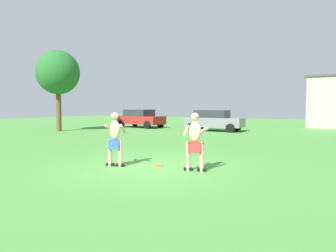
{
  "coord_description": "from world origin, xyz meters",
  "views": [
    {
      "loc": [
        5.76,
        -8.13,
        1.92
      ],
      "look_at": [
        0.2,
        0.73,
        1.26
      ],
      "focal_mm": 34.43,
      "sensor_mm": 36.0,
      "label": 1
    }
  ],
  "objects_px": {
    "player_in_blue": "(115,138)",
    "car_gray_mid_lot": "(214,120)",
    "car_red_near_post": "(140,118)",
    "tree_right_field": "(58,73)",
    "player_with_cap": "(195,139)",
    "frisbee": "(158,166)"
  },
  "relations": [
    {
      "from": "car_gray_mid_lot",
      "to": "tree_right_field",
      "type": "xyz_separation_m",
      "value": [
        -9.89,
        -6.31,
        3.56
      ]
    },
    {
      "from": "player_in_blue",
      "to": "car_gray_mid_lot",
      "type": "relative_size",
      "value": 0.39
    },
    {
      "from": "tree_right_field",
      "to": "player_in_blue",
      "type": "bearing_deg",
      "value": -32.97
    },
    {
      "from": "player_in_blue",
      "to": "car_gray_mid_lot",
      "type": "bearing_deg",
      "value": 102.3
    },
    {
      "from": "car_red_near_post",
      "to": "player_with_cap",
      "type": "bearing_deg",
      "value": -48.16
    },
    {
      "from": "car_red_near_post",
      "to": "player_in_blue",
      "type": "bearing_deg",
      "value": -55.42
    },
    {
      "from": "frisbee",
      "to": "car_red_near_post",
      "type": "bearing_deg",
      "value": 128.87
    },
    {
      "from": "car_red_near_post",
      "to": "tree_right_field",
      "type": "bearing_deg",
      "value": -113.03
    },
    {
      "from": "player_with_cap",
      "to": "frisbee",
      "type": "bearing_deg",
      "value": 176.04
    },
    {
      "from": "car_red_near_post",
      "to": "tree_right_field",
      "type": "xyz_separation_m",
      "value": [
        -2.77,
        -6.5,
        3.56
      ]
    },
    {
      "from": "car_gray_mid_lot",
      "to": "tree_right_field",
      "type": "relative_size",
      "value": 0.73
    },
    {
      "from": "frisbee",
      "to": "tree_right_field",
      "type": "bearing_deg",
      "value": 151.47
    },
    {
      "from": "player_in_blue",
      "to": "frisbee",
      "type": "height_order",
      "value": "player_in_blue"
    },
    {
      "from": "car_red_near_post",
      "to": "frisbee",
      "type": "bearing_deg",
      "value": -51.13
    },
    {
      "from": "player_with_cap",
      "to": "frisbee",
      "type": "distance_m",
      "value": 1.66
    },
    {
      "from": "player_with_cap",
      "to": "player_in_blue",
      "type": "bearing_deg",
      "value": -165.01
    },
    {
      "from": "car_red_near_post",
      "to": "tree_right_field",
      "type": "distance_m",
      "value": 7.91
    },
    {
      "from": "car_gray_mid_lot",
      "to": "car_red_near_post",
      "type": "bearing_deg",
      "value": 178.47
    },
    {
      "from": "player_in_blue",
      "to": "tree_right_field",
      "type": "height_order",
      "value": "tree_right_field"
    },
    {
      "from": "player_with_cap",
      "to": "car_gray_mid_lot",
      "type": "distance_m",
      "value": 15.27
    },
    {
      "from": "player_in_blue",
      "to": "frisbee",
      "type": "bearing_deg",
      "value": 33.88
    },
    {
      "from": "frisbee",
      "to": "player_with_cap",
      "type": "bearing_deg",
      "value": -3.96
    }
  ]
}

